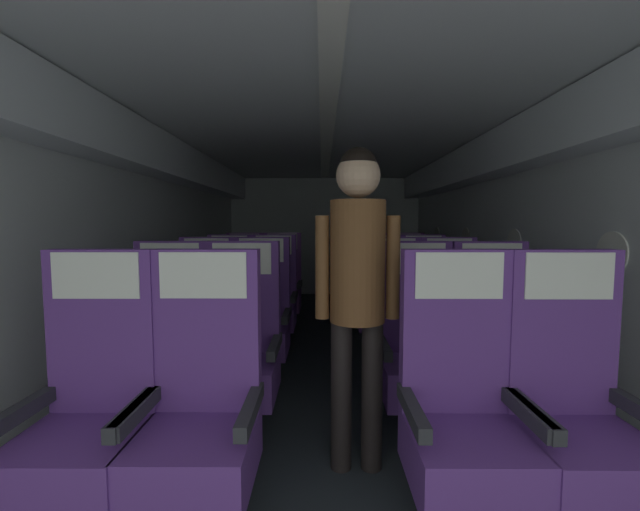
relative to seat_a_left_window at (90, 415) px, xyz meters
name	(u,v)px	position (x,y,z in m)	size (l,w,h in m)	color
ground	(327,364)	(1.01, 2.00, -0.50)	(3.68, 7.70, 0.02)	#23282D
fuselage_shell	(327,196)	(1.01, 2.28, 1.07)	(3.56, 7.35, 2.17)	silver
seat_a_left_window	(90,415)	(0.00, 0.00, 0.00)	(0.50, 0.49, 1.17)	#38383D
seat_a_left_aisle	(200,414)	(0.46, 0.01, 0.00)	(0.50, 0.49, 1.17)	#38383D
seat_a_right_aisle	(575,417)	(2.02, 0.00, 0.00)	(0.50, 0.49, 1.17)	#38383D
seat_a_right_window	(462,415)	(1.56, 0.01, 0.00)	(0.50, 0.49, 1.17)	#38383D
seat_b_left_window	(167,351)	(0.00, 0.84, 0.00)	(0.50, 0.49, 1.17)	#38383D
seat_b_left_aisle	(241,351)	(0.46, 0.84, 0.00)	(0.50, 0.49, 1.17)	#38383D
seat_b_right_aisle	(494,353)	(2.04, 0.82, 0.00)	(0.50, 0.49, 1.17)	#38383D
seat_b_right_window	(417,352)	(1.57, 0.84, 0.00)	(0.50, 0.49, 1.17)	#38383D
seat_c_left_window	(205,320)	(-0.01, 1.66, 0.00)	(0.50, 0.49, 1.17)	#38383D
seat_c_left_aisle	(261,320)	(0.46, 1.66, 0.00)	(0.50, 0.49, 1.17)	#38383D
seat_c_right_aisle	(451,320)	(2.04, 1.65, 0.00)	(0.50, 0.49, 1.17)	#38383D
seat_c_right_window	(394,320)	(1.57, 1.66, 0.00)	(0.50, 0.49, 1.17)	#38383D
seat_d_left_window	(228,301)	(-0.01, 2.48, 0.00)	(0.50, 0.49, 1.17)	#38383D
seat_d_left_aisle	(273,301)	(0.46, 2.50, 0.00)	(0.50, 0.49, 1.17)	#38383D
seat_d_right_aisle	(424,301)	(2.04, 2.50, 0.00)	(0.50, 0.49, 1.17)	#38383D
seat_d_right_window	(379,301)	(1.57, 2.50, 0.00)	(0.50, 0.49, 1.17)	#38383D
seat_e_left_window	(244,288)	(-0.01, 3.32, 0.00)	(0.50, 0.49, 1.17)	#38383D
seat_e_left_aisle	(282,288)	(0.47, 3.33, 0.00)	(0.50, 0.49, 1.17)	#38383D
seat_e_right_aisle	(407,288)	(2.03, 3.33, 0.00)	(0.50, 0.49, 1.17)	#38383D
seat_e_right_window	(370,288)	(1.56, 3.31, 0.00)	(0.50, 0.49, 1.17)	#38383D
flight_attendant	(357,273)	(1.15, 0.41, 0.55)	(0.43, 0.28, 1.67)	black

